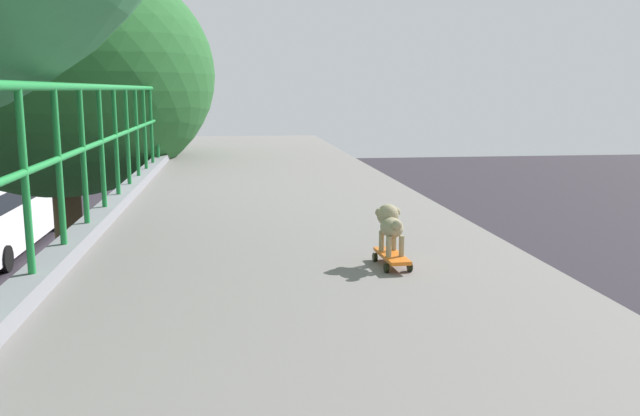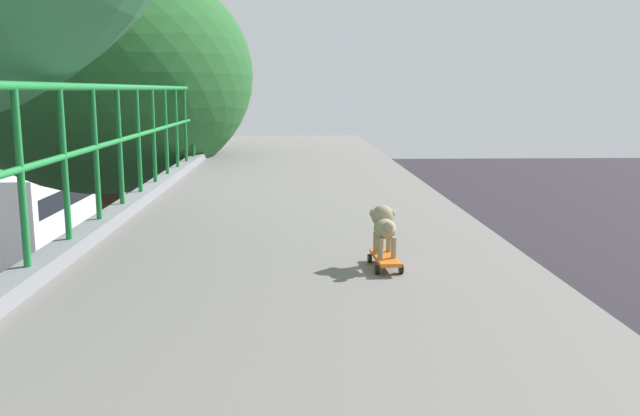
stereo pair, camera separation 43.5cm
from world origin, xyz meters
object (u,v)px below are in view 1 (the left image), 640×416
object	(u,v)px
car_grey_seventh	(45,307)
small_dog	(390,223)
city_bus	(0,203)
toy_skateboard	(392,257)

from	to	relation	value
car_grey_seventh	small_dog	bearing A→B (deg)	-65.89
city_bus	small_dog	distance (m)	25.68
car_grey_seventh	small_dog	size ratio (longest dim) A/B	11.69
city_bus	toy_skateboard	xyz separation A→B (m)	(10.30, -23.31, 3.37)
city_bus	toy_skateboard	size ratio (longest dim) A/B	26.76
car_grey_seventh	toy_skateboard	distance (m)	15.81
car_grey_seventh	city_bus	world-z (taller)	city_bus
small_dog	city_bus	bearing A→B (deg)	113.88
car_grey_seventh	city_bus	size ratio (longest dim) A/B	0.35
car_grey_seventh	small_dog	world-z (taller)	small_dog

